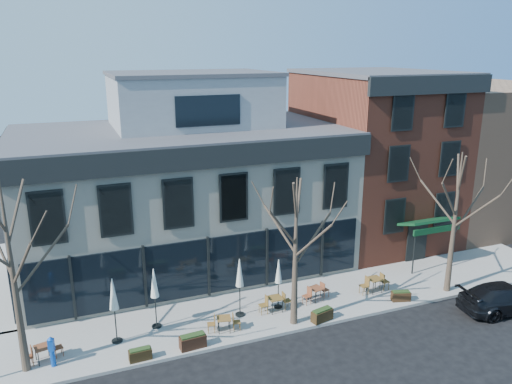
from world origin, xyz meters
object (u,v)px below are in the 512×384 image
object	(u,v)px
parked_sedan	(506,298)
umbrella_0	(113,298)
cafe_set_0	(43,352)
call_box	(52,350)

from	to	relation	value
parked_sedan	umbrella_0	bearing A→B (deg)	83.64
umbrella_0	cafe_set_0	bearing A→B (deg)	-172.96
umbrella_0	call_box	bearing A→B (deg)	-161.56
cafe_set_0	call_box	bearing A→B (deg)	-54.27
parked_sedan	cafe_set_0	xyz separation A→B (m)	(-21.21, 3.60, -0.13)
umbrella_0	parked_sedan	bearing A→B (deg)	-12.27
cafe_set_0	umbrella_0	world-z (taller)	umbrella_0
parked_sedan	umbrella_0	distance (m)	18.74
cafe_set_0	umbrella_0	xyz separation A→B (m)	(2.96, 0.36, 1.70)
parked_sedan	cafe_set_0	bearing A→B (deg)	86.26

